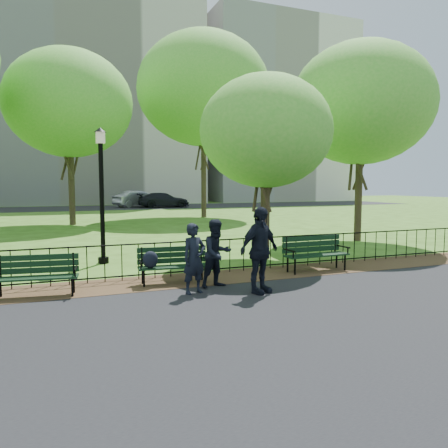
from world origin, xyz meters
name	(u,v)px	position (x,y,z in m)	size (l,w,h in m)	color
ground	(222,294)	(0.00, 0.00, 0.00)	(120.00, 120.00, 0.00)	#365616
asphalt_path	(310,349)	(0.00, -3.40, 0.01)	(60.00, 9.20, 0.01)	black
dirt_strip	(200,279)	(0.00, 1.50, 0.01)	(60.00, 1.60, 0.01)	#3B2B18
far_street	(89,208)	(0.00, 35.00, 0.01)	(70.00, 9.00, 0.01)	black
iron_fence	(194,256)	(0.00, 2.00, 0.50)	(24.06, 0.06, 1.00)	black
apartment_mid	(94,79)	(2.00, 48.00, 15.00)	(24.00, 15.00, 30.00)	#BCB6AC
apartment_east	(269,116)	(26.00, 48.00, 12.00)	(20.00, 15.00, 24.00)	white
park_bench_main	(164,260)	(-0.94, 1.28, 0.57)	(1.67, 0.65, 0.93)	black
park_bench_left_a	(37,271)	(-3.66, 1.20, 0.53)	(1.70, 0.72, 0.93)	black
park_bench_right_a	(315,249)	(3.17, 1.33, 0.58)	(1.81, 0.59, 1.02)	black
lamppost	(102,190)	(-1.95, 4.60, 2.15)	(0.35, 0.35, 3.94)	black
tree_near_e	(266,132)	(2.83, 3.57, 3.92)	(4.05, 4.05, 5.65)	#2D2116
tree_mid_e	(361,104)	(8.32, 6.02, 5.51)	(5.69, 5.69, 7.94)	#2D2116
tree_far_c	(69,104)	(-2.23, 17.64, 6.76)	(6.99, 6.99, 9.74)	#2D2116
tree_far_e	(203,89)	(6.54, 20.22, 8.71)	(9.00, 9.00, 12.54)	#2D2116
person_left	(194,258)	(-0.55, 0.21, 0.76)	(0.55, 0.36, 1.50)	black
person_mid	(217,253)	(0.10, 0.56, 0.78)	(0.75, 0.39, 1.53)	black
person_right	(259,250)	(0.75, -0.27, 0.93)	(1.08, 0.44, 1.84)	black
sedan_silver	(138,199)	(4.72, 35.26, 0.82)	(1.70, 4.88, 1.61)	#93969A
sedan_dark	(164,200)	(6.87, 33.25, 0.73)	(2.02, 4.96, 1.44)	black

